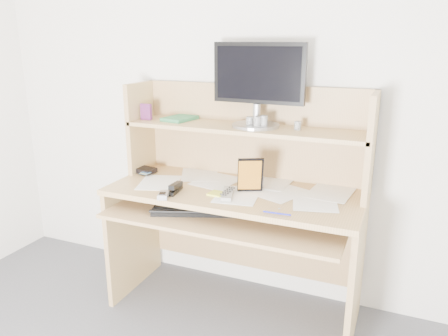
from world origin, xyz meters
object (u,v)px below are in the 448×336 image
at_px(desk, 239,195).
at_px(monitor, 258,82).
at_px(tv_remote, 228,194).
at_px(keyboard, 194,209).
at_px(game_case, 250,175).

xyz_separation_m(desk, monitor, (0.06, 0.10, 0.63)).
relative_size(tv_remote, monitor, 0.36).
height_order(desk, tv_remote, desk).
xyz_separation_m(desk, keyboard, (-0.17, -0.24, -0.03)).
height_order(game_case, monitor, monitor).
relative_size(desk, monitor, 2.65).
distance_m(keyboard, game_case, 0.36).
xyz_separation_m(tv_remote, monitor, (0.06, 0.30, 0.56)).
distance_m(desk, game_case, 0.21).
bearing_deg(desk, monitor, 59.07).
bearing_deg(desk, tv_remote, -88.57).
bearing_deg(game_case, tv_remote, -158.84).
xyz_separation_m(game_case, monitor, (-0.03, 0.20, 0.47)).
bearing_deg(keyboard, monitor, 34.50).
relative_size(keyboard, game_case, 2.45).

